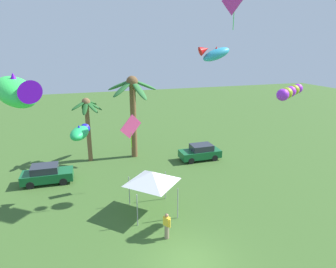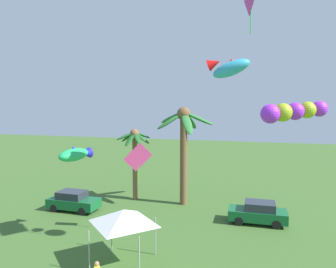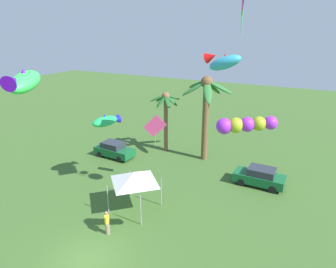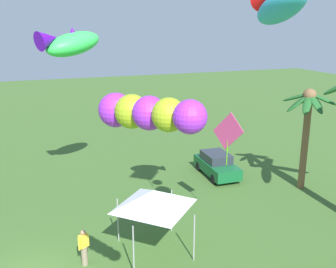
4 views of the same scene
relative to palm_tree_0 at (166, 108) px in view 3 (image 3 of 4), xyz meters
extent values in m
plane|color=#3D6028|center=(3.83, -15.86, -4.45)|extent=(120.00, 120.00, 0.00)
cylinder|color=brown|center=(0.00, 0.01, -1.61)|extent=(0.40, 0.40, 5.69)
ellipsoid|color=#1E5623|center=(0.68, -0.10, 0.89)|extent=(1.54, 0.70, 1.06)
ellipsoid|color=#1E5623|center=(0.49, 0.60, 1.04)|extent=(1.38, 1.52, 0.77)
ellipsoid|color=#1E5623|center=(-0.15, 0.64, 0.82)|extent=(0.77, 1.47, 1.18)
ellipsoid|color=#1E5623|center=(-0.66, 0.20, 0.89)|extent=(1.56, 0.85, 1.05)
ellipsoid|color=#1E5623|center=(-0.64, -0.41, 1.04)|extent=(1.59, 1.26, 0.78)
ellipsoid|color=#1E5623|center=(-0.16, -0.60, 0.82)|extent=(0.79, 1.47, 1.19)
ellipsoid|color=#1E5623|center=(0.44, -0.47, 0.84)|extent=(1.31, 1.36, 1.14)
sphere|color=brown|center=(0.00, 0.01, 1.23)|extent=(0.77, 0.77, 0.77)
cylinder|color=brown|center=(4.26, -0.17, -0.76)|extent=(0.58, 0.58, 7.38)
ellipsoid|color=#2D7033|center=(5.43, -0.11, 2.57)|extent=(2.50, 0.84, 1.28)
ellipsoid|color=#2D7033|center=(4.54, 0.83, 2.34)|extent=(1.29, 2.36, 1.72)
ellipsoid|color=#2D7033|center=(3.19, 0.34, 2.59)|extent=(2.54, 1.71, 1.24)
ellipsoid|color=#2D7033|center=(3.29, -0.66, 2.40)|extent=(2.39, 1.69, 1.61)
ellipsoid|color=#2D7033|center=(4.71, -1.03, 2.26)|extent=(1.62, 2.23, 1.87)
sphere|color=brown|center=(4.26, -0.17, 2.93)|extent=(1.10, 1.10, 1.10)
cube|color=#145B2D|center=(-3.57, -3.87, -3.85)|extent=(3.96, 1.85, 0.70)
cube|color=#282D38|center=(-3.72, -3.87, -3.22)|extent=(2.08, 1.57, 0.56)
cylinder|color=black|center=(-2.33, -3.14, -4.15)|extent=(0.61, 0.20, 0.60)
cylinder|color=black|center=(-2.39, -4.70, -4.15)|extent=(0.61, 0.20, 0.60)
cylinder|color=black|center=(-4.74, -3.05, -4.15)|extent=(0.61, 0.20, 0.60)
cylinder|color=black|center=(-4.80, -4.61, -4.15)|extent=(0.61, 0.20, 0.60)
cube|color=#145B2D|center=(10.08, -2.99, -3.85)|extent=(3.90, 1.70, 0.70)
cube|color=#282D38|center=(10.23, -2.99, -3.22)|extent=(2.03, 1.50, 0.56)
cylinder|color=black|center=(8.87, -3.77, -4.15)|extent=(0.60, 0.18, 0.60)
cylinder|color=black|center=(8.87, -2.20, -4.15)|extent=(0.60, 0.18, 0.60)
cylinder|color=black|center=(11.29, -3.77, -4.15)|extent=(0.60, 0.18, 0.60)
cylinder|color=black|center=(11.29, -2.21, -4.15)|extent=(0.60, 0.18, 0.60)
cylinder|color=gray|center=(3.37, -13.56, -4.03)|extent=(0.26, 0.26, 0.84)
cube|color=yellow|center=(3.37, -13.56, -3.34)|extent=(0.39, 0.44, 0.54)
sphere|color=#A37556|center=(3.37, -13.56, -2.97)|extent=(0.21, 0.21, 0.21)
cylinder|color=yellow|center=(3.25, -13.36, -3.39)|extent=(0.09, 0.09, 0.52)
cylinder|color=yellow|center=(3.49, -13.76, -3.39)|extent=(0.09, 0.09, 0.52)
cylinder|color=#9E9EA3|center=(2.05, -11.82, -3.40)|extent=(0.06, 0.06, 2.10)
cylinder|color=#9E9EA3|center=(4.65, -11.82, -3.40)|extent=(0.06, 0.06, 2.10)
cylinder|color=#9E9EA3|center=(2.05, -9.22, -3.40)|extent=(0.06, 0.06, 2.10)
cylinder|color=#9E9EA3|center=(4.65, -9.22, -3.40)|extent=(0.06, 0.06, 2.10)
pyramid|color=white|center=(3.35, -10.52, -1.98)|extent=(2.86, 2.86, 0.75)
cylinder|color=green|center=(9.42, -9.03, 7.87)|extent=(0.05, 0.05, 1.49)
ellipsoid|color=#31A6CB|center=(8.50, -8.58, 5.56)|extent=(2.14, 1.12, 1.32)
cone|color=red|center=(7.63, -8.51, 5.86)|extent=(0.83, 0.67, 0.79)
cone|color=red|center=(8.50, -8.58, 5.88)|extent=(0.42, 0.42, 0.40)
sphere|color=#A92CF1|center=(10.24, -13.58, 3.47)|extent=(0.69, 0.69, 0.69)
sphere|color=#A1B820|center=(10.67, -13.37, 3.51)|extent=(0.66, 0.66, 0.66)
sphere|color=#A92CF1|center=(11.11, -13.16, 3.55)|extent=(0.64, 0.64, 0.64)
sphere|color=#A1B820|center=(11.54, -12.94, 3.59)|extent=(0.61, 0.61, 0.61)
sphere|color=#A92CF1|center=(11.97, -12.73, 3.64)|extent=(0.58, 0.58, 0.58)
cube|color=#DB407E|center=(2.77, -6.77, 0.47)|extent=(1.70, 0.64, 1.80)
cylinder|color=#55CC0B|center=(2.77, -6.77, -0.56)|extent=(0.04, 0.04, 1.17)
ellipsoid|color=#24BB5F|center=(-0.86, -8.16, 0.68)|extent=(1.69, 2.36, 0.86)
cone|color=#2422E3|center=(-0.55, -7.27, 0.64)|extent=(0.86, 0.88, 0.70)
cone|color=#2422E3|center=(-0.86, -8.16, 1.03)|extent=(0.53, 0.53, 0.43)
ellipsoid|color=#36E955|center=(-3.47, -12.61, 4.14)|extent=(2.86, 3.67, 1.73)
cone|color=#5C0CC4|center=(-2.86, -13.89, 4.42)|extent=(1.41, 1.50, 1.18)
cone|color=#5C0CC4|center=(-3.47, -12.61, 4.66)|extent=(0.84, 0.84, 0.64)
camera|label=1|loc=(-0.96, -27.23, 6.12)|focal=31.30mm
camera|label=2|loc=(9.70, -25.58, 3.89)|focal=34.84mm
camera|label=3|loc=(13.93, -25.48, 7.33)|focal=32.44mm
camera|label=4|loc=(17.66, -15.25, 5.09)|focal=41.50mm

